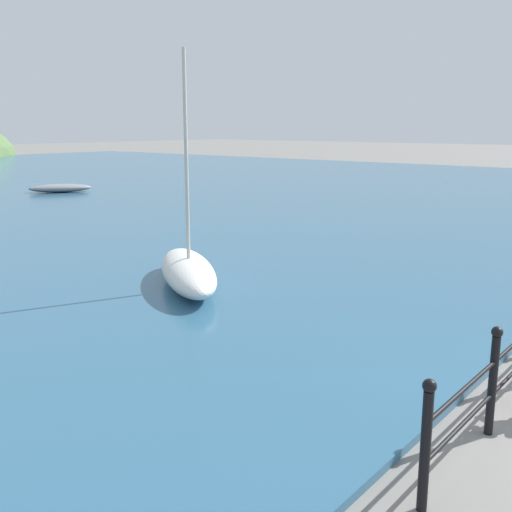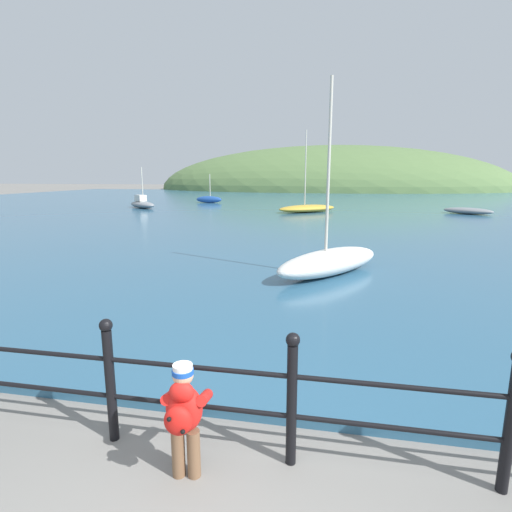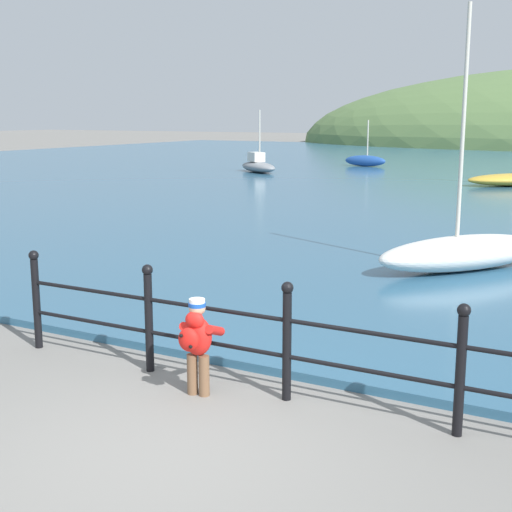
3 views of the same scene
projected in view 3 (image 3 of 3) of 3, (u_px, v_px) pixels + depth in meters
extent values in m
plane|color=slate|center=(160.00, 450.00, 6.04)|extent=(200.00, 200.00, 0.00)
cylinder|color=black|center=(37.00, 304.00, 8.60)|extent=(0.09, 0.09, 1.10)
sphere|color=black|center=(34.00, 255.00, 8.48)|extent=(0.12, 0.12, 0.12)
cylinder|color=black|center=(149.00, 323.00, 7.80)|extent=(0.09, 0.09, 1.10)
sphere|color=black|center=(147.00, 270.00, 7.69)|extent=(0.12, 0.12, 0.12)
cylinder|color=black|center=(287.00, 347.00, 7.01)|extent=(0.09, 0.09, 1.10)
sphere|color=black|center=(287.00, 288.00, 6.89)|extent=(0.12, 0.12, 0.12)
cylinder|color=black|center=(460.00, 376.00, 6.21)|extent=(0.09, 0.09, 1.10)
sphere|color=black|center=(464.00, 310.00, 6.10)|extent=(0.12, 0.12, 0.12)
cylinder|color=black|center=(287.00, 320.00, 6.96)|extent=(6.75, 0.04, 0.04)
cylinder|color=black|center=(287.00, 356.00, 7.03)|extent=(6.75, 0.04, 0.04)
cylinder|color=brown|center=(192.00, 374.00, 7.22)|extent=(0.11, 0.11, 0.42)
cylinder|color=brown|center=(204.00, 376.00, 7.17)|extent=(0.11, 0.11, 0.42)
ellipsoid|color=red|center=(198.00, 336.00, 7.12)|extent=(0.33, 0.26, 0.40)
ellipsoid|color=red|center=(195.00, 320.00, 7.03)|extent=(0.21, 0.15, 0.18)
cylinder|color=red|center=(189.00, 327.00, 7.24)|extent=(0.13, 0.32, 0.19)
cylinder|color=red|center=(215.00, 330.00, 7.14)|extent=(0.13, 0.32, 0.19)
sphere|color=tan|center=(197.00, 308.00, 7.06)|extent=(0.17, 0.17, 0.17)
cylinder|color=#194CB2|center=(197.00, 305.00, 7.05)|extent=(0.17, 0.17, 0.04)
cylinder|color=silver|center=(197.00, 301.00, 7.05)|extent=(0.16, 0.16, 0.04)
ellipsoid|color=red|center=(189.00, 340.00, 6.93)|extent=(0.24, 0.16, 0.24)
sphere|color=black|center=(181.00, 336.00, 6.88)|extent=(0.04, 0.04, 0.04)
sphere|color=black|center=(191.00, 347.00, 6.87)|extent=(0.04, 0.04, 0.04)
ellipsoid|color=silver|center=(464.00, 253.00, 12.55)|extent=(2.91, 3.43, 0.61)
cylinder|color=beige|center=(463.00, 123.00, 12.04)|extent=(0.07, 0.07, 3.90)
ellipsoid|color=gray|center=(258.00, 167.00, 34.08)|extent=(3.05, 2.63, 0.50)
cube|color=silver|center=(256.00, 157.00, 34.20)|extent=(1.02, 0.96, 0.45)
cylinder|color=beige|center=(260.00, 136.00, 33.66)|extent=(0.07, 0.07, 2.44)
ellipsoid|color=#1E4793|center=(365.00, 161.00, 38.04)|extent=(2.35, 0.75, 0.58)
cylinder|color=beige|center=(368.00, 138.00, 37.74)|extent=(0.07, 0.07, 1.85)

